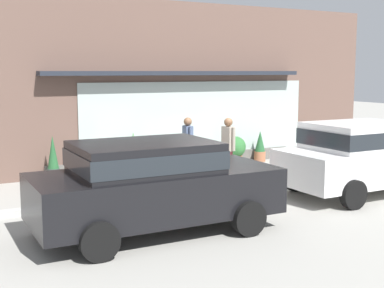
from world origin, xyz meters
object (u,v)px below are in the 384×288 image
at_px(potted_plant_doorstep, 260,147).
at_px(potted_plant_window_center, 53,160).
at_px(pedestrian_with_handbag, 188,144).
at_px(parked_car_black, 152,182).
at_px(pedestrian_passerby, 228,145).
at_px(potted_plant_near_hydrant, 235,149).
at_px(parked_car_white, 363,154).
at_px(potted_plant_corner_tall, 313,141).
at_px(fire_hydrant, 168,166).
at_px(potted_plant_window_right, 133,153).

xyz_separation_m(potted_plant_doorstep, potted_plant_window_center, (-6.50, -0.12, 0.12)).
bearing_deg(pedestrian_with_handbag, parked_car_black, -30.29).
bearing_deg(pedestrian_passerby, potted_plant_near_hydrant, -48.72).
height_order(parked_car_white, potted_plant_corner_tall, parked_car_white).
bearing_deg(pedestrian_passerby, fire_hydrant, 61.68).
relative_size(potted_plant_window_right, potted_plant_near_hydrant, 1.35).
relative_size(pedestrian_with_handbag, potted_plant_near_hydrant, 1.94).
relative_size(pedestrian_passerby, parked_car_black, 0.38).
relative_size(fire_hydrant, potted_plant_window_right, 0.86).
xyz_separation_m(potted_plant_corner_tall, potted_plant_window_center, (-8.77, -0.24, 0.10)).
distance_m(pedestrian_passerby, potted_plant_corner_tall, 5.38).
relative_size(pedestrian_passerby, potted_plant_window_center, 1.37).
bearing_deg(potted_plant_window_right, potted_plant_corner_tall, -0.53).
bearing_deg(parked_car_black, potted_plant_doorstep, 41.54).
bearing_deg(parked_car_black, potted_plant_window_right, 72.24).
height_order(pedestrian_with_handbag, pedestrian_passerby, pedestrian_passerby).
distance_m(parked_car_black, potted_plant_corner_tall, 9.80).
relative_size(potted_plant_corner_tall, potted_plant_near_hydrant, 0.98).
bearing_deg(potted_plant_doorstep, potted_plant_near_hydrant, 177.71).
height_order(fire_hydrant, potted_plant_doorstep, fire_hydrant).
bearing_deg(potted_plant_window_right, potted_plant_near_hydrant, -2.42).
distance_m(fire_hydrant, parked_car_black, 3.94).
bearing_deg(potted_plant_window_right, pedestrian_passerby, -55.63).
bearing_deg(potted_plant_window_center, potted_plant_window_right, 7.35).
bearing_deg(fire_hydrant, parked_car_white, -39.93).
relative_size(fire_hydrant, parked_car_black, 0.23).
xyz_separation_m(parked_car_black, potted_plant_window_right, (1.78, 5.35, -0.37)).
xyz_separation_m(pedestrian_passerby, potted_plant_corner_tall, (4.83, 2.32, -0.49)).
height_order(parked_car_black, potted_plant_window_center, parked_car_black).
height_order(potted_plant_near_hydrant, potted_plant_window_center, potted_plant_window_center).
height_order(potted_plant_doorstep, potted_plant_window_center, potted_plant_window_center).
bearing_deg(potted_plant_near_hydrant, potted_plant_window_center, -178.38).
bearing_deg(potted_plant_window_center, fire_hydrant, -33.83).
height_order(fire_hydrant, potted_plant_corner_tall, fire_hydrant).
relative_size(pedestrian_with_handbag, pedestrian_passerby, 0.98).
xyz_separation_m(potted_plant_near_hydrant, potted_plant_window_center, (-5.61, -0.16, 0.12)).
relative_size(potted_plant_near_hydrant, potted_plant_window_center, 0.69).
relative_size(parked_car_white, potted_plant_corner_tall, 5.01).
height_order(fire_hydrant, parked_car_black, parked_car_black).
xyz_separation_m(parked_car_black, potted_plant_corner_tall, (8.24, 5.29, -0.43)).
bearing_deg(parked_car_black, parked_car_white, 5.15).
relative_size(parked_car_white, potted_plant_doorstep, 4.26).
height_order(potted_plant_corner_tall, potted_plant_doorstep, potted_plant_doorstep).
distance_m(pedestrian_with_handbag, potted_plant_window_right, 1.84).
xyz_separation_m(pedestrian_with_handbag, potted_plant_near_hydrant, (2.38, 1.41, -0.48)).
bearing_deg(parked_car_white, pedestrian_passerby, 129.42).
xyz_separation_m(parked_car_white, potted_plant_near_hydrant, (-0.40, 4.78, -0.48)).
relative_size(pedestrian_passerby, potted_plant_near_hydrant, 1.98).
bearing_deg(potted_plant_doorstep, parked_car_white, -95.95).
bearing_deg(pedestrian_passerby, parked_car_white, -152.74).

